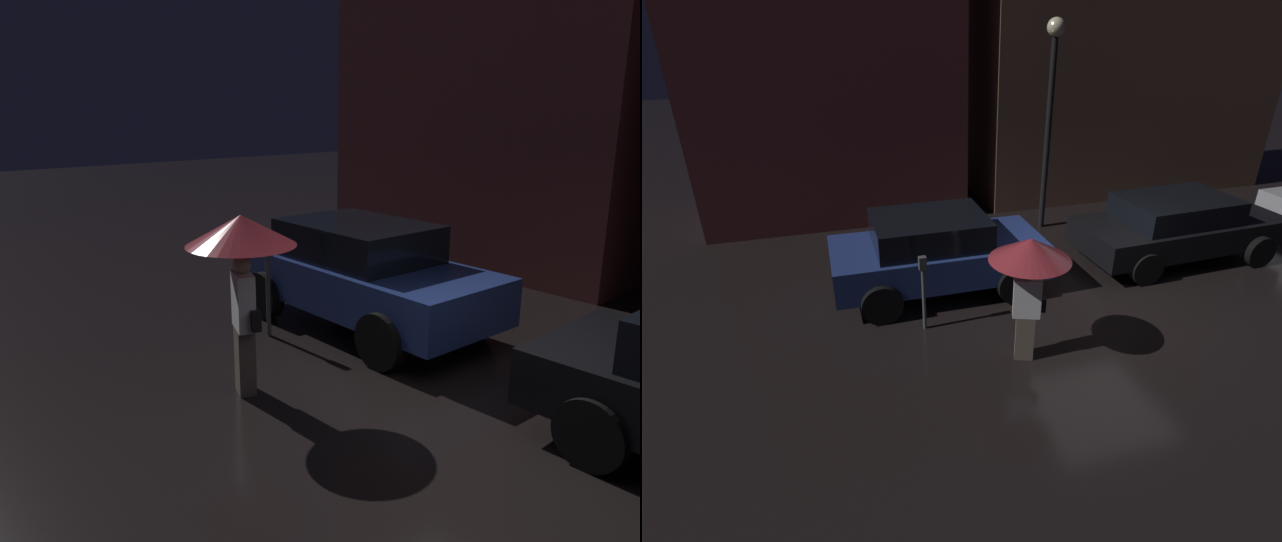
% 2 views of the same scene
% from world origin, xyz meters
% --- Properties ---
extents(ground_plane, '(60.00, 60.00, 0.00)m').
position_xyz_m(ground_plane, '(0.00, 0.00, 0.00)').
color(ground_plane, black).
extents(building_facade_left, '(6.30, 3.00, 9.55)m').
position_xyz_m(building_facade_left, '(-4.35, 6.50, 4.77)').
color(building_facade_left, brown).
rests_on(building_facade_left, ground).
extents(parked_car_blue, '(3.94, 1.97, 1.50)m').
position_xyz_m(parked_car_blue, '(-2.92, 1.46, 0.80)').
color(parked_car_blue, navy).
rests_on(parked_car_blue, ground).
extents(pedestrian_with_umbrella, '(1.17, 1.17, 1.99)m').
position_xyz_m(pedestrian_with_umbrella, '(-2.17, -1.01, 1.65)').
color(pedestrian_with_umbrella, '#66564C').
rests_on(pedestrian_with_umbrella, ground).
extents(parking_meter, '(0.12, 0.10, 1.34)m').
position_xyz_m(parking_meter, '(-3.45, 0.20, 0.82)').
color(parking_meter, '#4C5154').
rests_on(parking_meter, ground).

